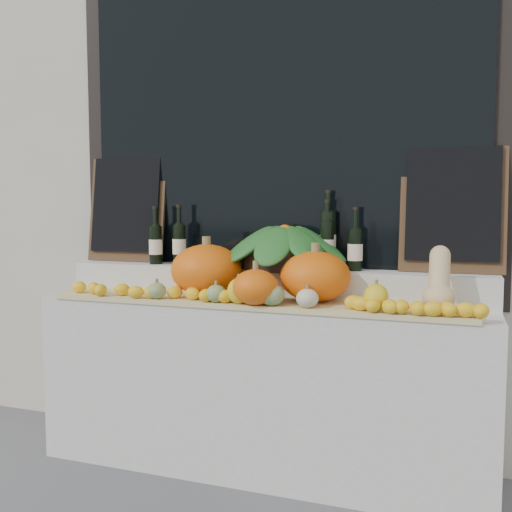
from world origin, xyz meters
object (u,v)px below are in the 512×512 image
at_px(pumpkin_left, 207,270).
at_px(produce_bowl, 285,247).
at_px(wine_bottle_tall, 328,240).
at_px(pumpkin_right, 315,276).
at_px(butternut_squash, 439,283).

distance_m(pumpkin_left, produce_bowl, 0.43).
bearing_deg(pumpkin_left, wine_bottle_tall, 22.75).
xyz_separation_m(pumpkin_right, produce_bowl, (-0.21, 0.20, 0.13)).
bearing_deg(pumpkin_left, butternut_squash, -3.72).
xyz_separation_m(pumpkin_left, produce_bowl, (0.36, 0.20, 0.12)).
bearing_deg(butternut_squash, pumpkin_right, 172.34).
bearing_deg(butternut_squash, wine_bottle_tall, 150.55).
distance_m(pumpkin_left, pumpkin_right, 0.57).
bearing_deg(produce_bowl, butternut_squash, -19.27).
xyz_separation_m(pumpkin_left, pumpkin_right, (0.57, 0.00, -0.01)).
height_order(pumpkin_right, butternut_squash, butternut_squash).
height_order(pumpkin_left, pumpkin_right, pumpkin_left).
relative_size(pumpkin_right, butternut_squash, 1.20).
bearing_deg(wine_bottle_tall, pumpkin_right, -92.31).
height_order(pumpkin_left, butternut_squash, butternut_squash).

